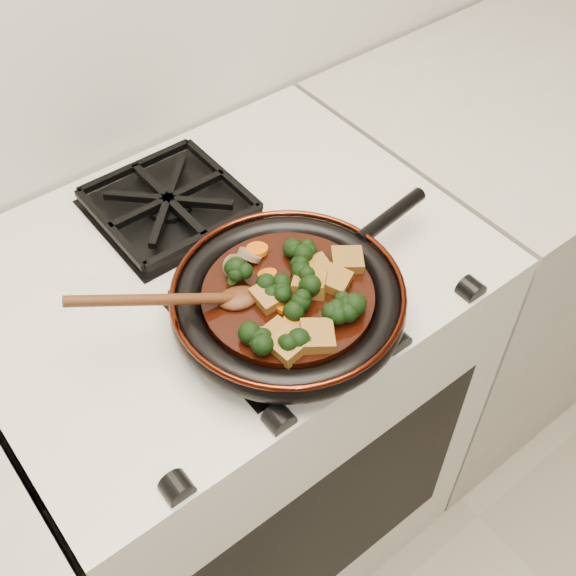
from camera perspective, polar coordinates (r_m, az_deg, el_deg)
stove at (r=1.46m, az=-4.19°, el=-10.09°), size 0.76×0.60×0.90m
burner_grate_front at (r=1.01m, az=-1.05°, el=-1.70°), size 0.23×0.23×0.03m
burner_grate_back at (r=1.18m, az=-9.40°, el=6.59°), size 0.23×0.23×0.03m
skillet at (r=0.98m, az=0.09°, el=-0.94°), size 0.45×0.32×0.05m
braising_sauce at (r=0.98m, az=-0.00°, el=-0.82°), size 0.23×0.23×0.02m
tofu_cube_0 at (r=0.97m, az=1.76°, el=0.30°), size 0.06×0.06×0.03m
tofu_cube_1 at (r=0.91m, az=2.31°, el=-3.90°), size 0.06×0.06×0.03m
tofu_cube_2 at (r=0.91m, az=-0.73°, el=-3.74°), size 0.04×0.04×0.03m
tofu_cube_3 at (r=0.99m, az=2.35°, el=1.54°), size 0.04×0.05×0.02m
tofu_cube_4 at (r=0.95m, az=-1.44°, el=-0.67°), size 0.04×0.04×0.03m
tofu_cube_5 at (r=0.90m, az=0.04°, el=-4.65°), size 0.04×0.04×0.02m
tofu_cube_6 at (r=0.97m, az=3.72°, el=0.54°), size 0.05×0.05×0.03m
tofu_cube_7 at (r=1.00m, az=4.68°, el=2.13°), size 0.06×0.06×0.03m
broccoli_floret_0 at (r=0.96m, az=1.82°, el=0.30°), size 0.08×0.09×0.07m
broccoli_floret_1 at (r=0.95m, az=5.02°, el=-1.23°), size 0.06×0.06×0.06m
broccoli_floret_2 at (r=0.91m, az=-2.09°, el=-3.97°), size 0.09×0.09×0.06m
broccoli_floret_3 at (r=0.95m, az=0.49°, el=-1.22°), size 0.06×0.07×0.06m
broccoli_floret_4 at (r=0.98m, az=1.50°, el=1.51°), size 0.07×0.07×0.07m
broccoli_floret_5 at (r=0.93m, az=3.78°, el=-2.19°), size 0.08×0.08×0.07m
broccoli_floret_6 at (r=1.01m, az=1.12°, el=2.89°), size 0.09×0.08×0.06m
broccoli_floret_7 at (r=0.90m, az=0.77°, el=-4.43°), size 0.09×0.08×0.07m
broccoli_floret_8 at (r=0.96m, az=-1.03°, el=-0.15°), size 0.07×0.07×0.06m
broccoli_floret_9 at (r=0.98m, az=-4.43°, el=0.93°), size 0.08×0.07×0.07m
carrot_coin_0 at (r=0.98m, az=-1.62°, el=1.04°), size 0.03×0.03×0.02m
carrot_coin_1 at (r=1.02m, az=-2.45°, el=3.04°), size 0.03×0.03×0.01m
carrot_coin_2 at (r=0.95m, az=-0.08°, el=-1.36°), size 0.03×0.03×0.01m
carrot_coin_3 at (r=0.93m, az=0.34°, el=-2.74°), size 0.03×0.03×0.02m
carrot_coin_4 at (r=0.92m, az=-2.37°, el=-3.82°), size 0.03×0.03×0.01m
mushroom_slice_0 at (r=1.01m, az=-3.04°, el=2.61°), size 0.04×0.04×0.03m
mushroom_slice_1 at (r=0.99m, az=-4.18°, el=1.68°), size 0.04×0.03×0.03m
mushroom_slice_2 at (r=0.91m, az=0.59°, el=-4.11°), size 0.04×0.04×0.02m
wooden_spoon at (r=0.94m, az=-7.49°, el=-0.87°), size 0.14×0.07×0.22m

